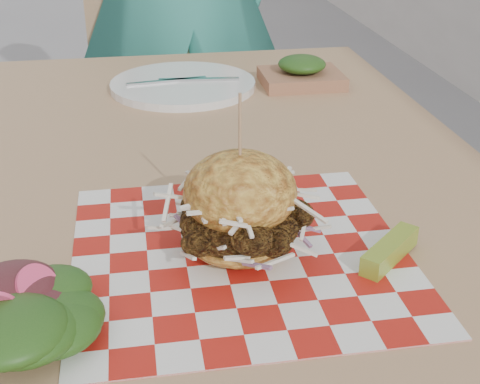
{
  "coord_description": "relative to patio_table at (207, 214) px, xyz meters",
  "views": [
    {
      "loc": [
        0.22,
        -0.65,
        1.14
      ],
      "look_at": [
        0.33,
        -0.04,
        0.82
      ],
      "focal_mm": 50.0,
      "sensor_mm": 36.0,
      "label": 1
    }
  ],
  "objects": [
    {
      "name": "place_setting",
      "position": [
        0.0,
        0.35,
        0.09
      ],
      "size": [
        0.27,
        0.27,
        0.02
      ],
      "color": "white",
      "rests_on": "patio_table"
    },
    {
      "name": "kraft_tray",
      "position": [
        0.22,
        0.34,
        0.1
      ],
      "size": [
        0.15,
        0.12,
        0.06
      ],
      "color": "#9C6546",
      "rests_on": "patio_table"
    },
    {
      "name": "side_salad",
      "position": [
        -0.21,
        -0.34,
        0.09
      ],
      "size": [
        0.14,
        0.14,
        0.05
      ],
      "color": "#3F1419",
      "rests_on": "patio_table"
    },
    {
      "name": "patio_table",
      "position": [
        0.0,
        0.0,
        0.0
      ],
      "size": [
        0.8,
        1.2,
        0.75
      ],
      "color": "tan",
      "rests_on": "ground"
    },
    {
      "name": "paper_liner",
      "position": [
        0.01,
        -0.24,
        0.08
      ],
      "size": [
        0.36,
        0.36,
        0.0
      ],
      "primitive_type": "cube",
      "color": "red",
      "rests_on": "patio_table"
    },
    {
      "name": "patio_chair",
      "position": [
        0.02,
        0.95,
        -0.12
      ],
      "size": [
        0.51,
        0.51,
        0.95
      ],
      "rotation": [
        0.0,
        0.0,
        -0.23
      ],
      "color": "tan",
      "rests_on": "ground"
    },
    {
      "name": "pickle_spear",
      "position": [
        0.16,
        -0.28,
        0.09
      ],
      "size": [
        0.08,
        0.08,
        0.02
      ],
      "primitive_type": "cube",
      "rotation": [
        0.0,
        0.0,
        0.75
      ],
      "color": "#94AB31",
      "rests_on": "paper_liner"
    },
    {
      "name": "sandwich",
      "position": [
        0.01,
        -0.24,
        0.13
      ],
      "size": [
        0.16,
        0.16,
        0.18
      ],
      "color": "gold",
      "rests_on": "paper_liner"
    }
  ]
}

